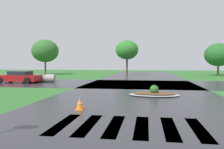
{
  "coord_description": "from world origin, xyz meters",
  "views": [
    {
      "loc": [
        0.6,
        -3.29,
        2.12
      ],
      "look_at": [
        -1.85,
        13.11,
        1.26
      ],
      "focal_mm": 37.42,
      "sensor_mm": 36.0,
      "label": 1
    }
  ],
  "objects": [
    {
      "name": "asphalt_cross_road",
      "position": [
        0.0,
        19.67,
        0.0
      ],
      "size": [
        90.0,
        9.49,
        0.01
      ],
      "primitive_type": "cube",
      "color": "#2B2B30",
      "rests_on": "ground"
    },
    {
      "name": "car_white_sedan",
      "position": [
        -12.65,
        19.34,
        0.58
      ],
      "size": [
        4.57,
        2.23,
        1.22
      ],
      "rotation": [
        0.0,
        0.0,
        3.11
      ],
      "color": "maroon",
      "rests_on": "ground"
    },
    {
      "name": "traffic_cone",
      "position": [
        -2.35,
        6.7,
        0.27
      ],
      "size": [
        0.36,
        0.36,
        0.57
      ],
      "color": "orange",
      "rests_on": "ground"
    },
    {
      "name": "crosswalk_stripes",
      "position": [
        0.0,
        4.36,
        0.0
      ],
      "size": [
        4.95,
        2.83,
        0.01
      ],
      "color": "white",
      "rests_on": "ground"
    },
    {
      "name": "drainage_pipe_stack",
      "position": [
        -10.89,
        20.3,
        0.42
      ],
      "size": [
        3.52,
        1.19,
        0.84
      ],
      "color": "#9E9B93",
      "rests_on": "ground"
    },
    {
      "name": "median_island",
      "position": [
        1.08,
        11.74,
        0.14
      ],
      "size": [
        3.23,
        1.79,
        0.68
      ],
      "color": "#9E9B93",
      "rests_on": "ground"
    },
    {
      "name": "background_treeline",
      "position": [
        4.17,
        35.35,
        4.0
      ],
      "size": [
        47.04,
        5.19,
        6.26
      ],
      "color": "#4C3823",
      "rests_on": "ground"
    },
    {
      "name": "asphalt_roadway",
      "position": [
        0.0,
        10.0,
        0.0
      ],
      "size": [
        10.55,
        80.0,
        0.01
      ],
      "primitive_type": "cube",
      "color": "#2B2B30",
      "rests_on": "ground"
    }
  ]
}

